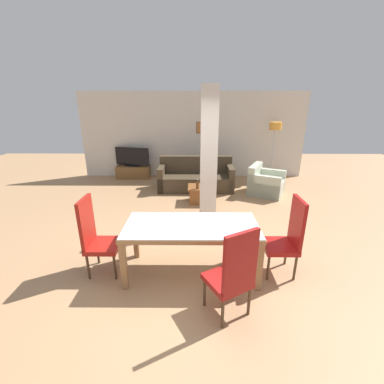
{
  "coord_description": "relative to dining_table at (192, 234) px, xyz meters",
  "views": [
    {
      "loc": [
        0.03,
        -3.24,
        2.42
      ],
      "look_at": [
        0.0,
        0.94,
        0.93
      ],
      "focal_mm": 24.0,
      "sensor_mm": 36.0,
      "label": 1
    }
  ],
  "objects": [
    {
      "name": "bottle",
      "position": [
        0.12,
        2.64,
        -0.12
      ],
      "size": [
        0.06,
        0.06,
        0.24
      ],
      "color": "#4C2D14",
      "rests_on": "coffee_table"
    },
    {
      "name": "dining_table",
      "position": [
        0.0,
        0.0,
        0.0
      ],
      "size": [
        1.89,
        0.85,
        0.78
      ],
      "color": "#986B43",
      "rests_on": "ground_plane"
    },
    {
      "name": "ground_plane",
      "position": [
        0.0,
        0.0,
        -0.62
      ],
      "size": [
        18.0,
        18.0,
        0.0
      ],
      "primitive_type": "plane",
      "color": "#A47C55"
    },
    {
      "name": "tv_screen",
      "position": [
        -1.96,
        4.91,
        0.07
      ],
      "size": [
        1.12,
        0.31,
        0.61
      ],
      "rotation": [
        0.0,
        0.0,
        2.91
      ],
      "color": "black",
      "rests_on": "tv_stand"
    },
    {
      "name": "coffee_table",
      "position": [
        0.17,
        2.8,
        -0.41
      ],
      "size": [
        0.56,
        0.56,
        0.4
      ],
      "color": "brown",
      "rests_on": "ground_plane"
    },
    {
      "name": "dining_chair_near_right",
      "position": [
        0.47,
        -0.84,
        -0.02
      ],
      "size": [
        0.63,
        0.63,
        1.17
      ],
      "rotation": [
        0.0,
        0.0,
        0.51
      ],
      "color": "maroon",
      "rests_on": "ground_plane"
    },
    {
      "name": "tv_stand",
      "position": [
        -1.96,
        4.91,
        -0.42
      ],
      "size": [
        1.08,
        0.4,
        0.4
      ],
      "color": "brown",
      "rests_on": "ground_plane"
    },
    {
      "name": "divider_pillar",
      "position": [
        0.32,
        1.72,
        0.73
      ],
      "size": [
        0.32,
        0.35,
        2.7
      ],
      "color": "beige",
      "rests_on": "ground_plane"
    },
    {
      "name": "dining_chair_head_left",
      "position": [
        -1.37,
        0.0,
        -0.02
      ],
      "size": [
        0.46,
        0.46,
        1.17
      ],
      "rotation": [
        0.0,
        0.0,
        -1.57
      ],
      "color": "maroon",
      "rests_on": "ground_plane"
    },
    {
      "name": "sofa",
      "position": [
        0.09,
        3.84,
        -0.32
      ],
      "size": [
        2.1,
        0.88,
        0.9
      ],
      "rotation": [
        0.0,
        0.0,
        3.14
      ],
      "color": "#403424",
      "rests_on": "ground_plane"
    },
    {
      "name": "armchair",
      "position": [
        1.97,
        3.43,
        -0.35
      ],
      "size": [
        1.16,
        1.18,
        0.78
      ],
      "rotation": [
        0.0,
        0.0,
        4.25
      ],
      "color": "#B3BBA4",
      "rests_on": "ground_plane"
    },
    {
      "name": "dining_chair_head_right",
      "position": [
        1.37,
        0.0,
        -0.02
      ],
      "size": [
        0.46,
        0.46,
        1.17
      ],
      "rotation": [
        0.0,
        0.0,
        1.57
      ],
      "color": "maroon",
      "rests_on": "ground_plane"
    },
    {
      "name": "floor_lamp",
      "position": [
        2.49,
        4.7,
        0.92
      ],
      "size": [
        0.36,
        0.36,
        1.81
      ],
      "color": "#B7B7BC",
      "rests_on": "ground_plane"
    },
    {
      "name": "back_wall",
      "position": [
        0.0,
        5.19,
        0.73
      ],
      "size": [
        7.2,
        0.09,
        2.7
      ],
      "color": "beige",
      "rests_on": "ground_plane"
    }
  ]
}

